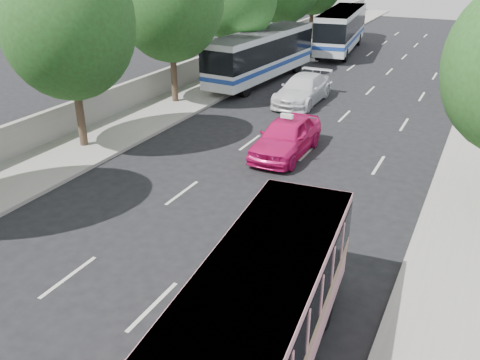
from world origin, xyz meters
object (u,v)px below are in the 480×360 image
Objects in this scene: pink_bus at (251,328)px; pink_taxi at (286,136)px; white_pickup at (303,90)px; tour_coach_rear at (341,27)px; tour_coach_front at (261,52)px.

pink_bus is 1.84× the size of pink_taxi.
pink_bus is 1.66× the size of white_pickup.
tour_coach_front is at bearing -104.94° from tour_coach_rear.
pink_bus is at bearing -61.68° from tour_coach_front.
pink_bus is 13.58m from pink_taxi.
white_pickup is (-6.50, 20.86, -0.98)m from pink_bus.
tour_coach_front is at bearing 140.26° from white_pickup.
white_pickup is at bearing -35.30° from tour_coach_front.
pink_taxi is 8.31m from white_pickup.
tour_coach_front is (-4.30, 3.58, 1.20)m from white_pickup.
tour_coach_rear reaches higher than tour_coach_front.
tour_coach_rear is at bearing 98.74° from white_pickup.
tour_coach_front is (-10.80, 24.44, 0.22)m from pink_bus.
pink_taxi is 0.42× the size of tour_coach_rear.
pink_taxi is at bearing 103.35° from pink_bus.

